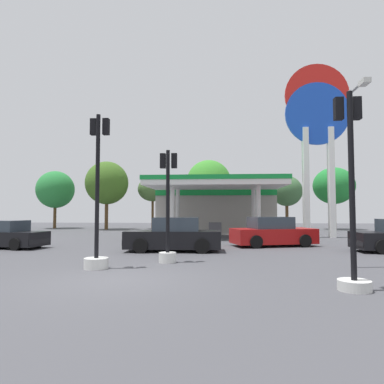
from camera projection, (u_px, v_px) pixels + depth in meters
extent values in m
plane|color=#47474C|center=(118.00, 279.00, 9.72)|extent=(90.00, 90.00, 0.00)
cube|color=#ADA89E|center=(216.00, 211.00, 30.71)|extent=(9.88, 5.62, 3.85)
cube|color=#148C38|center=(215.00, 192.00, 27.95)|extent=(9.88, 0.12, 0.60)
cube|color=white|center=(215.00, 185.00, 24.90)|extent=(9.68, 5.66, 0.35)
cube|color=#148C38|center=(215.00, 180.00, 24.92)|extent=(9.78, 5.76, 0.30)
cylinder|color=silver|center=(172.00, 213.00, 23.46)|extent=(0.32, 0.32, 3.63)
cylinder|color=silver|center=(258.00, 213.00, 23.03)|extent=(0.32, 0.32, 3.63)
cylinder|color=silver|center=(178.00, 212.00, 26.56)|extent=(0.32, 0.32, 3.63)
cylinder|color=silver|center=(254.00, 212.00, 26.12)|extent=(0.32, 0.32, 3.63)
cube|color=#4C4C51|center=(215.00, 230.00, 24.72)|extent=(0.90, 0.60, 1.10)
cube|color=white|center=(306.00, 182.00, 25.22)|extent=(0.40, 0.56, 8.08)
cube|color=white|center=(331.00, 182.00, 25.08)|extent=(0.40, 0.56, 8.08)
cylinder|color=blue|center=(317.00, 114.00, 25.43)|extent=(4.67, 0.22, 4.67)
cylinder|color=red|center=(317.00, 95.00, 25.52)|extent=(4.67, 0.22, 4.67)
cube|color=white|center=(317.00, 104.00, 25.53)|extent=(4.30, 0.08, 0.84)
cylinder|color=black|center=(141.00, 246.00, 15.70)|extent=(0.70, 0.26, 0.69)
cylinder|color=black|center=(147.00, 242.00, 17.54)|extent=(0.70, 0.26, 0.69)
cylinder|color=black|center=(202.00, 246.00, 15.59)|extent=(0.70, 0.26, 0.69)
cylinder|color=black|center=(202.00, 242.00, 17.44)|extent=(0.70, 0.26, 0.69)
cube|color=black|center=(173.00, 239.00, 16.58)|extent=(4.59, 2.06, 0.82)
cube|color=#2D3842|center=(177.00, 224.00, 16.61)|extent=(2.21, 1.76, 0.69)
cube|color=black|center=(128.00, 241.00, 16.66)|extent=(0.20, 1.80, 0.26)
cylinder|color=black|center=(288.00, 238.00, 20.06)|extent=(0.72, 0.42, 0.68)
cylinder|color=black|center=(305.00, 241.00, 18.28)|extent=(0.72, 0.42, 0.68)
cylinder|color=black|center=(243.00, 239.00, 19.49)|extent=(0.72, 0.42, 0.68)
cylinder|color=black|center=(256.00, 242.00, 17.70)|extent=(0.72, 0.42, 0.68)
cube|color=#A51111|center=(273.00, 236.00, 18.90)|extent=(4.82, 3.05, 0.81)
cube|color=#2D3842|center=(270.00, 223.00, 18.90)|extent=(2.51, 2.19, 0.68)
cube|color=black|center=(309.00, 237.00, 19.34)|extent=(0.62, 1.74, 0.26)
cylinder|color=black|center=(383.00, 247.00, 15.33)|extent=(0.66, 0.24, 0.66)
cylinder|color=black|center=(365.00, 243.00, 17.09)|extent=(0.66, 0.24, 0.66)
cube|color=black|center=(356.00, 243.00, 16.26)|extent=(0.17, 1.72, 0.25)
cylinder|color=black|center=(38.00, 241.00, 18.39)|extent=(0.64, 0.32, 0.61)
cylinder|color=black|center=(15.00, 244.00, 16.81)|extent=(0.64, 0.32, 0.61)
cylinder|color=black|center=(0.00, 240.00, 19.03)|extent=(0.64, 0.32, 0.61)
cube|color=black|center=(8.00, 238.00, 17.93)|extent=(4.24, 2.39, 0.72)
cube|color=#2D3842|center=(6.00, 226.00, 18.00)|extent=(2.15, 1.81, 0.61)
cube|color=black|center=(39.00, 241.00, 17.42)|extent=(0.41, 1.58, 0.23)
cylinder|color=silver|center=(354.00, 285.00, 8.35)|extent=(0.79, 0.79, 0.25)
cylinder|color=black|center=(352.00, 184.00, 8.49)|extent=(0.14, 0.14, 4.67)
cube|color=black|center=(339.00, 109.00, 8.77)|extent=(0.21, 0.20, 0.57)
sphere|color=red|center=(337.00, 103.00, 8.90)|extent=(0.15, 0.15, 0.15)
sphere|color=#D89E0C|center=(337.00, 110.00, 8.89)|extent=(0.15, 0.15, 0.15)
sphere|color=green|center=(337.00, 117.00, 8.88)|extent=(0.15, 0.15, 0.15)
cube|color=black|center=(356.00, 108.00, 8.74)|extent=(0.21, 0.20, 0.57)
sphere|color=red|center=(354.00, 103.00, 8.87)|extent=(0.15, 0.15, 0.15)
sphere|color=#D89E0C|center=(354.00, 110.00, 8.86)|extent=(0.15, 0.15, 0.15)
sphere|color=green|center=(355.00, 117.00, 8.85)|extent=(0.15, 0.15, 0.15)
cylinder|color=silver|center=(168.00, 257.00, 12.89)|extent=(0.65, 0.65, 0.38)
cylinder|color=black|center=(168.00, 201.00, 13.00)|extent=(0.14, 0.14, 3.87)
cube|color=black|center=(163.00, 161.00, 13.26)|extent=(0.21, 0.20, 0.57)
sphere|color=red|center=(163.00, 157.00, 13.40)|extent=(0.15, 0.15, 0.15)
sphere|color=#D89E0C|center=(163.00, 161.00, 13.39)|extent=(0.15, 0.15, 0.15)
sphere|color=green|center=(163.00, 166.00, 13.38)|extent=(0.15, 0.15, 0.15)
cube|color=black|center=(174.00, 161.00, 13.23)|extent=(0.21, 0.20, 0.57)
sphere|color=red|center=(175.00, 157.00, 13.36)|extent=(0.15, 0.15, 0.15)
sphere|color=#D89E0C|center=(175.00, 161.00, 13.35)|extent=(0.15, 0.15, 0.15)
sphere|color=green|center=(175.00, 166.00, 13.34)|extent=(0.15, 0.15, 0.15)
cylinder|color=silver|center=(96.00, 263.00, 11.53)|extent=(0.81, 0.81, 0.36)
cylinder|color=black|center=(97.00, 185.00, 11.67)|extent=(0.14, 0.14, 4.88)
cube|color=black|center=(94.00, 127.00, 11.96)|extent=(0.21, 0.20, 0.57)
sphere|color=red|center=(95.00, 123.00, 12.09)|extent=(0.15, 0.15, 0.15)
sphere|color=#D89E0C|center=(95.00, 128.00, 12.08)|extent=(0.15, 0.15, 0.15)
sphere|color=green|center=(95.00, 133.00, 12.07)|extent=(0.15, 0.15, 0.15)
cube|color=black|center=(106.00, 127.00, 11.93)|extent=(0.21, 0.20, 0.57)
sphere|color=red|center=(107.00, 122.00, 12.06)|extent=(0.15, 0.15, 0.15)
sphere|color=#D89E0C|center=(107.00, 128.00, 12.05)|extent=(0.15, 0.15, 0.15)
sphere|color=green|center=(107.00, 133.00, 12.04)|extent=(0.15, 0.15, 0.15)
cylinder|color=brown|center=(55.00, 216.00, 37.98)|extent=(0.33, 0.33, 2.76)
ellipsoid|color=#287E39|center=(55.00, 190.00, 38.14)|extent=(4.10, 4.10, 4.10)
cylinder|color=brown|center=(106.00, 214.00, 35.77)|extent=(0.36, 0.36, 3.18)
ellipsoid|color=#3C6321|center=(107.00, 183.00, 35.95)|extent=(4.45, 4.45, 4.48)
cylinder|color=brown|center=(153.00, 215.00, 37.05)|extent=(0.25, 0.25, 3.07)
ellipsoid|color=#476834|center=(153.00, 189.00, 37.20)|extent=(3.21, 3.21, 2.64)
cylinder|color=brown|center=(209.00, 214.00, 34.84)|extent=(0.32, 0.32, 3.24)
ellipsoid|color=#3D902F|center=(209.00, 181.00, 35.02)|extent=(4.47, 4.47, 4.36)
cylinder|color=brown|center=(287.00, 216.00, 34.20)|extent=(0.31, 0.31, 2.76)
ellipsoid|color=#3D663C|center=(287.00, 191.00, 34.34)|extent=(3.09, 3.09, 3.02)
cylinder|color=brown|center=(334.00, 215.00, 35.71)|extent=(0.35, 0.35, 2.97)
ellipsoid|color=#227F33|center=(334.00, 186.00, 35.88)|extent=(4.22, 4.22, 3.82)
cylinder|color=gray|center=(352.00, 178.00, 11.92)|extent=(0.12, 0.12, 6.16)
cylinder|color=gray|center=(357.00, 87.00, 11.48)|extent=(0.09, 1.20, 0.09)
cube|color=beige|center=(365.00, 82.00, 10.88)|extent=(0.24, 0.44, 0.16)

